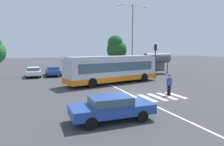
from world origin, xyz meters
The scene contains 16 objects.
ground_plane centered at (0.00, 0.00, 0.00)m, with size 160.00×160.00×0.00m, color #3D3D42.
city_transit_bus centered at (0.85, 5.27, 1.59)m, with size 11.43×4.99×3.06m.
pedestrian_crossing_street centered at (3.06, -2.07, 0.97)m, with size 0.57×0.35×1.72m.
foreground_sedan centered at (-3.65, -6.04, 0.77)m, with size 4.50×1.88×1.35m.
parked_car_white centered at (-7.53, 14.14, 0.77)m, with size 1.90×4.51×1.35m.
parked_car_blue centered at (-4.92, 14.29, 0.77)m, with size 1.89×4.51×1.35m.
parked_car_champagne centered at (-2.37, 14.50, 0.77)m, with size 1.99×4.56×1.35m.
parked_car_silver centered at (0.41, 14.14, 0.77)m, with size 1.90×4.51×1.35m.
parked_car_red centered at (3.03, 14.14, 0.77)m, with size 1.91×4.52×1.35m.
parked_car_black centered at (5.80, 14.39, 0.77)m, with size 1.93×4.53×1.35m.
traffic_light_far_corner centered at (9.07, 9.30, 3.05)m, with size 0.33×0.32×4.52m.
bus_stop_shelter centered at (10.40, 10.83, 2.42)m, with size 4.08×1.54×3.25m.
twin_arm_street_lamp centered at (6.46, 11.54, 6.31)m, with size 4.99×0.32×10.38m.
background_tree_right centered at (6.51, 17.95, 4.04)m, with size 3.60×3.60×6.29m.
crosswalk_painted_stripes centered at (0.35, -2.31, 0.00)m, with size 6.92×2.60×0.01m.
lane_center_line centered at (0.15, 2.00, 0.00)m, with size 0.16×24.00×0.01m, color silver.
Camera 1 is at (-7.47, -15.96, 3.87)m, focal length 32.52 mm.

